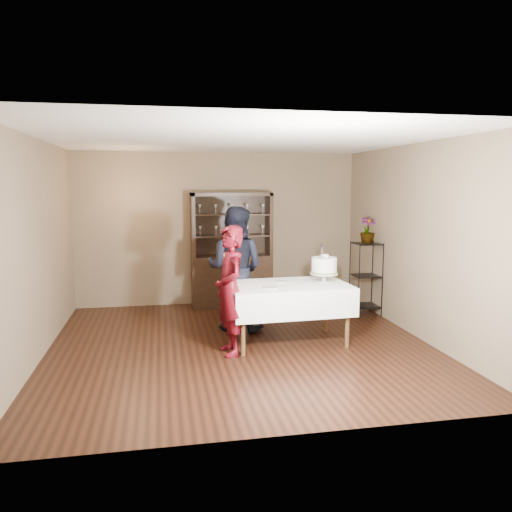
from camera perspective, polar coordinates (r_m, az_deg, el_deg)
The scene contains 14 objects.
floor at distance 6.80m, azimuth -1.76°, elevation -10.10°, with size 5.00×5.00×0.00m, color black.
ceiling at distance 6.49m, azimuth -1.86°, elevation 13.20°, with size 5.00×5.00×0.00m, color white.
back_wall at distance 8.97m, azimuth -4.33°, elevation 3.12°, with size 5.00×0.02×2.70m, color brown.
wall_left at distance 6.60m, azimuth -23.79°, elevation 0.68°, with size 0.02×5.00×2.70m, color brown.
wall_right at distance 7.33m, azimuth 17.89°, elevation 1.65°, with size 0.02×5.00×2.70m, color brown.
china_hutch at distance 8.84m, azimuth -2.81°, elevation -1.42°, with size 1.40×0.48×2.00m.
plant_etagere at distance 8.40m, azimuth 12.44°, elevation -2.20°, with size 0.42×0.42×1.20m.
cake_table at distance 6.74m, azimuth 3.67°, elevation -4.82°, with size 1.65×1.06×0.81m.
woman at distance 6.26m, azimuth -2.96°, elevation -3.95°, with size 0.60×0.39×1.63m, color #3C0507.
man at distance 7.33m, azimuth -2.42°, elevation -1.43°, with size 0.88×0.69×1.82m, color black.
cake at distance 6.88m, azimuth 7.79°, elevation -1.20°, with size 0.38×0.38×0.53m.
plate_near at distance 6.42m, azimuth 1.61°, elevation -3.64°, with size 0.20×0.20×0.01m, color silver.
plate_far at distance 6.84m, azimuth 2.86°, elevation -2.93°, with size 0.18×0.18×0.01m, color silver.
potted_plant at distance 8.27m, azimuth 12.61°, elevation 2.88°, with size 0.24×0.24×0.42m, color #507537.
Camera 1 is at (-1.02, -6.38, 2.12)m, focal length 35.00 mm.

